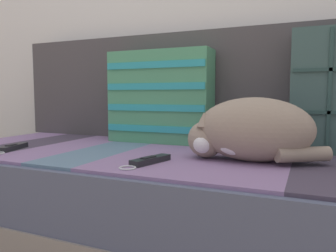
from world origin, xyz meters
name	(u,v)px	position (x,y,z in m)	size (l,w,h in m)	color
couch	(159,201)	(0.00, 0.14, 0.19)	(1.81, 0.83, 0.39)	gray
sofa_backrest	(190,87)	(0.00, 0.48, 0.63)	(1.77, 0.14, 0.48)	#474242
throw_pillow_striped	(160,97)	(-0.08, 0.33, 0.59)	(0.45, 0.14, 0.40)	#4C9366
sleeping_cat	(248,131)	(0.34, 0.06, 0.48)	(0.43, 0.21, 0.20)	gray
game_remote_near	(149,161)	(0.08, -0.10, 0.40)	(0.09, 0.20, 0.02)	black
game_remote_far	(12,148)	(-0.51, -0.08, 0.40)	(0.09, 0.20, 0.02)	black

